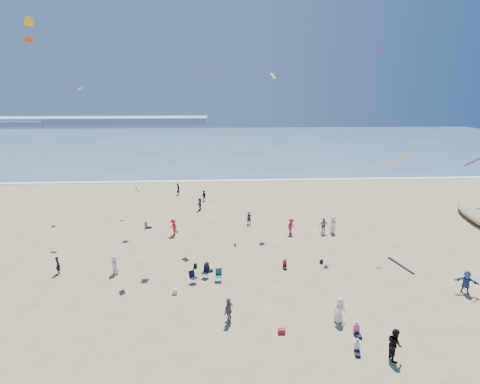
{
  "coord_description": "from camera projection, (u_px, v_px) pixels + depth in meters",
  "views": [
    {
      "loc": [
        0.55,
        -17.53,
        14.61
      ],
      "look_at": [
        2.0,
        8.0,
        7.82
      ],
      "focal_mm": 28.0,
      "sensor_mm": 36.0,
      "label": 1
    }
  ],
  "objects": [
    {
      "name": "standing_flyers",
      "position": [
        260.0,
        247.0,
        34.41
      ],
      "size": [
        33.07,
        41.39,
        1.9
      ],
      "color": "black",
      "rests_on": "ground"
    },
    {
      "name": "navy_bag",
      "position": [
        321.0,
        262.0,
        33.06
      ],
      "size": [
        0.28,
        0.18,
        0.34
      ],
      "primitive_type": "cube",
      "color": "black",
      "rests_on": "ground"
    },
    {
      "name": "chair_cluster",
      "position": [
        206.0,
        275.0,
        29.93
      ],
      "size": [
        2.72,
        1.62,
        1.0
      ],
      "color": "black",
      "rests_on": "ground"
    },
    {
      "name": "cooler",
      "position": [
        282.0,
        331.0,
        23.45
      ],
      "size": [
        0.45,
        0.3,
        0.3
      ],
      "primitive_type": "cube",
      "color": "red",
      "rests_on": "ground"
    },
    {
      "name": "headland_far",
      "position": [
        93.0,
        121.0,
        180.97
      ],
      "size": [
        110.0,
        20.0,
        3.2
      ],
      "primitive_type": "cube",
      "color": "#7A8EA8",
      "rests_on": "ground"
    },
    {
      "name": "ocean",
      "position": [
        217.0,
        143.0,
        112.3
      ],
      "size": [
        220.0,
        100.0,
        0.06
      ],
      "primitive_type": "cube",
      "color": "#476B84",
      "rests_on": "ground"
    },
    {
      "name": "seated_group",
      "position": [
        252.0,
        275.0,
        30.15
      ],
      "size": [
        17.42,
        22.28,
        0.84
      ],
      "color": "white",
      "rests_on": "ground"
    },
    {
      "name": "headland_near",
      "position": [
        2.0,
        123.0,
        174.1
      ],
      "size": [
        40.0,
        14.0,
        2.0
      ],
      "primitive_type": "cube",
      "color": "#7A8EA8",
      "rests_on": "ground"
    },
    {
      "name": "ground",
      "position": [
        212.0,
        366.0,
        20.64
      ],
      "size": [
        220.0,
        220.0,
        0.0
      ],
      "primitive_type": "plane",
      "color": "tan",
      "rests_on": "ground"
    },
    {
      "name": "white_tote",
      "position": [
        175.0,
        292.0,
        28.01
      ],
      "size": [
        0.35,
        0.2,
        0.4
      ],
      "primitive_type": "cube",
      "color": "white",
      "rests_on": "ground"
    },
    {
      "name": "black_backpack",
      "position": [
        195.0,
        266.0,
        32.21
      ],
      "size": [
        0.3,
        0.22,
        0.38
      ],
      "primitive_type": "cube",
      "color": "black",
      "rests_on": "ground"
    },
    {
      "name": "surf_line",
      "position": [
        216.0,
        181.0,
        64.05
      ],
      "size": [
        220.0,
        1.2,
        0.08
      ],
      "primitive_type": "cube",
      "color": "white",
      "rests_on": "ground"
    },
    {
      "name": "kites_aloft",
      "position": [
        327.0,
        95.0,
        30.56
      ],
      "size": [
        41.11,
        41.34,
        23.12
      ],
      "color": "orange",
      "rests_on": "ground"
    }
  ]
}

